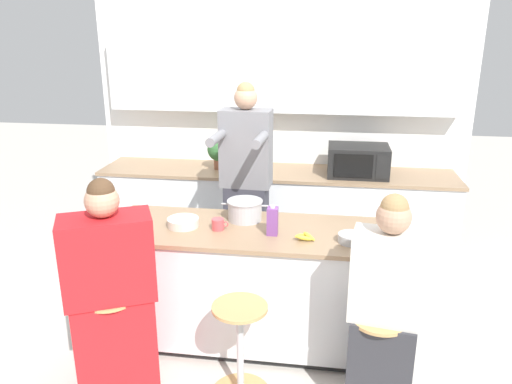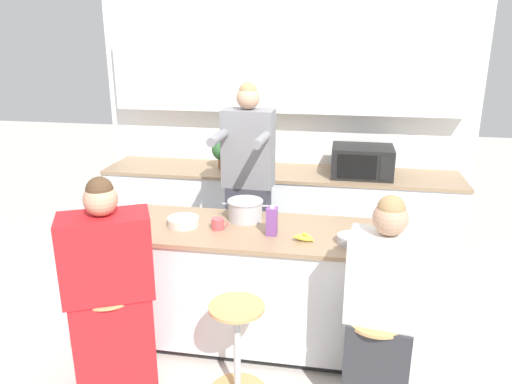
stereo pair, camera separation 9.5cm
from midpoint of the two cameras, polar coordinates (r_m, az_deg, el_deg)
name	(u,v)px [view 1 (the left image)]	position (r m, az deg, el deg)	size (l,w,h in m)	color
ground_plane	(255,339)	(3.93, -0.88, -16.41)	(16.00, 16.00, 0.00)	beige
wall_back	(280,102)	(4.98, 2.22, 10.29)	(3.67, 0.22, 2.70)	white
back_counter	(275,215)	(4.96, 1.70, -2.67)	(3.41, 0.63, 0.92)	silver
kitchen_island	(255,285)	(3.69, -0.91, -10.61)	(2.06, 0.72, 0.90)	black
bar_stool_leftmost	(114,339)	(3.48, -16.70, -15.83)	(0.38, 0.38, 0.64)	tan
bar_stool_center	(240,350)	(3.25, -2.69, -17.65)	(0.38, 0.38, 0.64)	tan
bar_stool_rightmost	(376,363)	(3.22, 12.68, -18.53)	(0.38, 0.38, 0.64)	tan
person_cooking	(246,195)	(4.15, -1.78, -0.30)	(0.44, 0.59, 1.83)	#383842
person_wrapped_blanket	(112,295)	(3.29, -16.99, -11.17)	(0.61, 0.49, 1.41)	red
person_seated_near	(384,319)	(3.04, 13.56, -13.95)	(0.44, 0.32, 1.40)	#333338
cooking_pot	(245,210)	(3.64, -2.02, -2.09)	(0.35, 0.26, 0.15)	#B7BABC
fruit_bowl	(351,238)	(3.33, 10.01, -5.22)	(0.17, 0.17, 0.06)	#B7BABC
mixing_bowl_steel	(183,222)	(3.58, -9.08, -3.44)	(0.22, 0.22, 0.06)	silver
coffee_cup_near	(218,224)	(3.49, -5.14, -3.69)	(0.12, 0.09, 0.08)	#DB4C51
banana_bunch	(305,237)	(3.33, 4.76, -5.12)	(0.15, 0.11, 0.05)	yellow
juice_carton	(272,221)	(3.37, 1.09, -3.33)	(0.07, 0.07, 0.21)	#7A428E
microwave	(358,161)	(4.73, 11.01, 3.54)	(0.55, 0.41, 0.28)	black
potted_plant	(219,151)	(4.86, -4.76, 4.74)	(0.23, 0.23, 0.31)	#93563D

